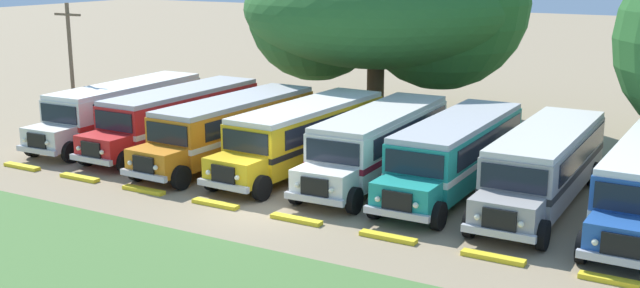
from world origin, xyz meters
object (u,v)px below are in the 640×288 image
Objects in this scene: broad_shade_tree at (389,6)px; utility_pole at (71,64)px; parked_bus_slot_4 at (379,141)px; parked_bus_slot_5 at (456,151)px; parked_bus_slot_1 at (179,115)px; parked_bus_slot_6 at (545,163)px; parked_bus_slot_0 at (123,108)px; parked_bus_slot_3 at (305,133)px; parked_bus_slot_2 at (233,126)px.

broad_shade_tree is 2.28× the size of utility_pole.
parked_bus_slot_5 is at bearing 87.43° from parked_bus_slot_4.
parked_bus_slot_4 is at bearing 90.67° from parked_bus_slot_1.
parked_bus_slot_6 is (17.84, -0.19, 0.00)m from parked_bus_slot_1.
parked_bus_slot_0 is 1.00× the size of parked_bus_slot_3.
parked_bus_slot_3 is (7.41, -0.30, 0.00)m from parked_bus_slot_1.
parked_bus_slot_6 is 0.70× the size of broad_shade_tree.
utility_pole is (-24.71, -0.11, 2.08)m from parked_bus_slot_6.
utility_pole is at bearing -86.69° from parked_bus_slot_1.
parked_bus_slot_4 is 0.70× the size of broad_shade_tree.
parked_bus_slot_4 is at bearing -66.50° from broad_shade_tree.
broad_shade_tree is (-8.24, 11.13, 4.90)m from parked_bus_slot_5.
broad_shade_tree reaches higher than parked_bus_slot_5.
broad_shade_tree is (6.05, 11.07, 4.90)m from parked_bus_slot_1.
parked_bus_slot_2 is 0.70× the size of broad_shade_tree.
parked_bus_slot_5 is 1.00× the size of parked_bus_slot_6.
parked_bus_slot_2 is at bearing 79.76° from parked_bus_slot_1.
parked_bus_slot_3 is at bearing 88.41° from parked_bus_slot_1.
parked_bus_slot_4 is at bearing 0.93° from utility_pole.
parked_bus_slot_2 is 10.52m from parked_bus_slot_5.
parked_bus_slot_1 is 7.42m from parked_bus_slot_3.
utility_pole is (-17.73, -0.29, 2.08)m from parked_bus_slot_4.
utility_pole reaches higher than parked_bus_slot_1.
utility_pole is at bearing -90.24° from parked_bus_slot_2.
parked_bus_slot_4 is (14.47, 0.02, 0.00)m from parked_bus_slot_0.
parked_bus_slot_3 is 14.42m from utility_pole.
parked_bus_slot_4 is at bearing -90.99° from parked_bus_slot_5.
parked_bus_slot_0 is 14.47m from parked_bus_slot_4.
parked_bus_slot_6 is (14.05, 0.54, 0.00)m from parked_bus_slot_2.
parked_bus_slot_2 is 1.00× the size of parked_bus_slot_6.
parked_bus_slot_3 is 10.43m from parked_bus_slot_6.
parked_bus_slot_5 is at bearing 94.18° from parked_bus_slot_3.
parked_bus_slot_3 is at bearing 0.00° from utility_pole.
parked_bus_slot_6 is at bearing 86.75° from parked_bus_slot_4.
utility_pole reaches higher than parked_bus_slot_5.
parked_bus_slot_2 is at bearing 82.72° from parked_bus_slot_0.
parked_bus_slot_1 is 10.87m from parked_bus_slot_4.
parked_bus_slot_5 is (14.29, -0.06, 0.00)m from parked_bus_slot_1.
parked_bus_slot_2 is 1.59× the size of utility_pole.
parked_bus_slot_1 is 1.00× the size of parked_bus_slot_2.
parked_bus_slot_6 is (10.43, 0.11, 0.00)m from parked_bus_slot_3.
parked_bus_slot_3 and parked_bus_slot_6 have the same top height.
parked_bus_slot_6 is 1.59× the size of utility_pole.
parked_bus_slot_5 is at bearing 88.02° from parked_bus_slot_0.
parked_bus_slot_2 is 1.00× the size of parked_bus_slot_5.
parked_bus_slot_3 is 1.59× the size of utility_pole.
utility_pole is (-12.91, -11.37, -2.82)m from broad_shade_tree.
parked_bus_slot_0 is 11.02m from parked_bus_slot_3.
parked_bus_slot_6 is 17.02m from broad_shade_tree.
parked_bus_slot_2 is at bearing -2.32° from utility_pole.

